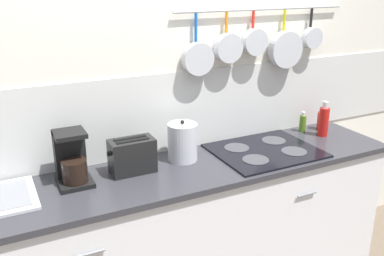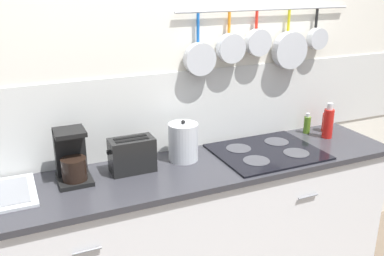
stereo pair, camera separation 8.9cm
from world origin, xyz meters
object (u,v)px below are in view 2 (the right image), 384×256
toaster (132,155)px  bottle_cooking_wine (328,123)px  bottle_vinegar (327,122)px  kettle (183,142)px  coffee_maker (72,159)px  bottle_sesame_oil (307,124)px

toaster → bottle_cooking_wine: size_ratio=1.09×
bottle_cooking_wine → bottle_vinegar: 0.13m
kettle → coffee_maker: bearing=-179.7°
coffee_maker → kettle: (0.65, 0.00, -0.01)m
bottle_sesame_oil → bottle_vinegar: 0.15m
kettle → bottle_vinegar: bearing=2.2°
toaster → bottle_sesame_oil: size_ratio=1.84×
toaster → bottle_cooking_wine: 1.37m
bottle_vinegar → toaster: bearing=-177.1°
kettle → bottle_sesame_oil: kettle is taller
bottle_cooking_wine → bottle_sesame_oil: bearing=118.2°
toaster → bottle_vinegar: toaster is taller
bottle_sesame_oil → toaster: bearing=-175.4°
toaster → bottle_vinegar: (1.45, 0.07, -0.03)m
bottle_sesame_oil → bottle_vinegar: bearing=-11.3°
bottle_cooking_wine → toaster: bearing=178.9°
toaster → bottle_vinegar: bearing=2.9°
toaster → bottle_vinegar: 1.45m
coffee_maker → kettle: size_ratio=1.14×
coffee_maker → toaster: size_ratio=1.08×
kettle → bottle_sesame_oil: size_ratio=1.73×
toaster → bottle_sesame_oil: 1.30m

